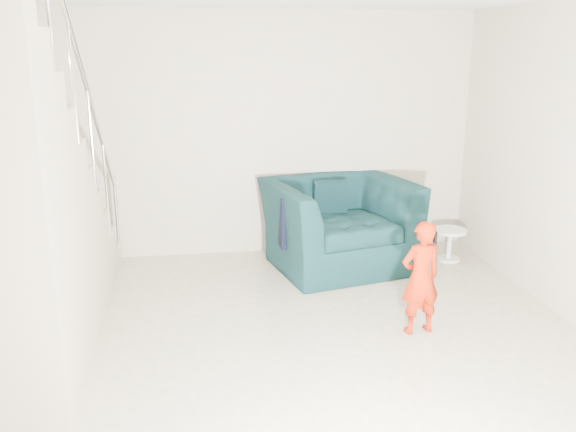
# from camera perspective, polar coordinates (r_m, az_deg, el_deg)

# --- Properties ---
(floor) EXTENTS (5.50, 5.50, 0.00)m
(floor) POSITION_cam_1_polar(r_m,az_deg,el_deg) (4.66, 0.50, -14.27)
(floor) COLOR gray
(floor) RESTS_ON ground
(back_wall) EXTENTS (5.00, 0.00, 5.00)m
(back_wall) POSITION_cam_1_polar(r_m,az_deg,el_deg) (6.83, -3.31, 7.51)
(back_wall) COLOR #B7A895
(back_wall) RESTS_ON floor
(armchair) EXTENTS (1.68, 1.54, 0.93)m
(armchair) POSITION_cam_1_polar(r_m,az_deg,el_deg) (6.56, 4.79, -0.77)
(armchair) COLOR black
(armchair) RESTS_ON floor
(toddler) EXTENTS (0.39, 0.29, 0.97)m
(toddler) POSITION_cam_1_polar(r_m,az_deg,el_deg) (5.14, 12.30, -5.68)
(toddler) COLOR #930D04
(toddler) RESTS_ON floor
(side_table) EXTENTS (0.36, 0.36, 0.36)m
(side_table) POSITION_cam_1_polar(r_m,az_deg,el_deg) (7.00, 14.88, -2.12)
(side_table) COLOR silver
(side_table) RESTS_ON floor
(staircase) EXTENTS (1.02, 3.03, 3.62)m
(staircase) POSITION_cam_1_polar(r_m,az_deg,el_deg) (4.92, -24.29, -2.01)
(staircase) COLOR #ADA089
(staircase) RESTS_ON floor
(cushion) EXTENTS (0.38, 0.18, 0.37)m
(cushion) POSITION_cam_1_polar(r_m,az_deg,el_deg) (6.72, 3.97, 1.81)
(cushion) COLOR black
(cushion) RESTS_ON armchair
(throw) EXTENTS (0.05, 0.47, 0.53)m
(throw) POSITION_cam_1_polar(r_m,az_deg,el_deg) (6.30, -0.69, -0.27)
(throw) COLOR black
(throw) RESTS_ON armchair
(phone) EXTENTS (0.03, 0.05, 0.10)m
(phone) POSITION_cam_1_polar(r_m,az_deg,el_deg) (5.02, 13.61, -1.95)
(phone) COLOR black
(phone) RESTS_ON toddler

